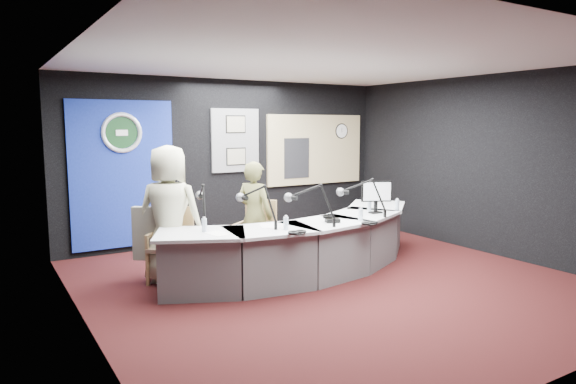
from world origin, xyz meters
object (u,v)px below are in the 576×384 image
person_man (169,214)px  person_woman (255,216)px  broadcast_desk (307,246)px  armchair_right (255,235)px  armchair_left (170,245)px

person_man → person_woman: 1.22m
broadcast_desk → armchair_right: bearing=134.2°
armchair_right → armchair_left: bearing=-128.2°
armchair_right → person_man: (-1.22, 0.02, 0.40)m
armchair_left → person_man: (-0.00, 0.00, 0.39)m
armchair_right → broadcast_desk: bearing=6.7°
armchair_left → armchair_right: size_ratio=1.00×
armchair_left → person_woman: size_ratio=0.64×
broadcast_desk → armchair_left: size_ratio=4.58×
person_man → armchair_left: bearing=-138.9°
broadcast_desk → armchair_right: 0.76m
armchair_left → person_woman: (1.22, -0.02, 0.27)m
armchair_left → broadcast_desk: bearing=22.1°
broadcast_desk → armchair_left: (-1.74, 0.55, 0.12)m
armchair_left → person_woman: bearing=39.1°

